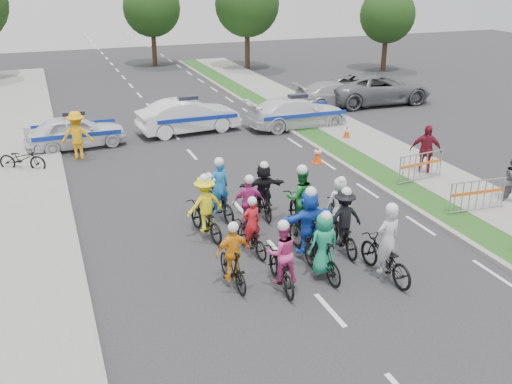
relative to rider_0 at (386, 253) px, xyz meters
name	(u,v)px	position (x,y,z in m)	size (l,w,h in m)	color
ground	(330,310)	(-1.93, -0.82, -0.67)	(90.00, 90.00, 0.00)	#28282B
curb_right	(396,197)	(3.17, 4.18, -0.61)	(0.20, 60.00, 0.12)	gray
grass_strip	(414,195)	(3.87, 4.18, -0.61)	(1.20, 60.00, 0.11)	#214817
sidewalk_right	(458,187)	(5.67, 4.18, -0.60)	(2.40, 60.00, 0.13)	gray
sidewalk_left	(21,257)	(-8.43, 4.18, -0.60)	(3.00, 60.00, 0.13)	gray
rider_0	(386,253)	(0.00, 0.00, 0.00)	(0.83, 2.04, 2.04)	black
rider_1	(323,252)	(-1.43, 0.55, 0.04)	(0.80, 1.77, 1.83)	black
rider_2	(281,262)	(-2.57, 0.48, 0.00)	(0.80, 1.82, 1.81)	black
rider_3	(233,261)	(-3.62, 0.97, 0.00)	(0.89, 1.66, 1.72)	black
rider_4	(343,226)	(-0.28, 1.64, 0.06)	(1.08, 1.88, 1.87)	black
rider_5	(308,228)	(-1.30, 1.67, 0.17)	(1.65, 1.96, 2.02)	black
rider_6	(251,234)	(-2.62, 2.40, -0.12)	(0.79, 1.69, 1.66)	black
rider_7	(339,209)	(0.24, 2.84, -0.01)	(0.76, 1.65, 1.68)	black
rider_8	(300,206)	(-0.83, 3.18, 0.09)	(0.99, 2.09, 2.05)	black
rider_9	(248,210)	(-2.26, 3.59, 0.02)	(0.96, 1.77, 1.80)	black
rider_10	(205,212)	(-3.49, 3.79, 0.07)	(1.16, 1.97, 1.92)	black
rider_11	(263,193)	(-1.45, 4.49, 0.09)	(1.47, 1.75, 1.81)	black
rider_12	(219,198)	(-2.73, 4.88, -0.02)	(0.92, 2.00, 1.97)	black
police_car_0	(76,131)	(-6.21, 13.86, 0.03)	(1.65, 4.09, 1.40)	white
police_car_1	(189,116)	(-1.19, 14.41, 0.10)	(1.62, 4.64, 1.53)	white
police_car_2	(297,112)	(3.85, 13.49, 0.04)	(1.99, 4.89, 1.42)	white
civilian_sedan	(336,94)	(7.57, 16.55, -0.01)	(1.86, 4.57, 1.33)	#A6A6AB
civilian_suv	(377,88)	(10.03, 16.40, 0.16)	(2.76, 6.00, 1.67)	slate
spectator_2	(426,151)	(5.36, 5.74, 0.29)	(1.13, 0.47, 1.92)	maroon
marshal_hiviz	(77,135)	(-6.24, 12.28, 0.29)	(1.24, 0.71, 1.92)	#F6A80C
barrier_1	(477,197)	(4.77, 2.30, -0.11)	(2.00, 0.50, 1.12)	#A5A8AD
barrier_2	(421,168)	(4.77, 5.16, -0.11)	(2.00, 0.50, 1.12)	#A5A8AD
cone_0	(318,154)	(2.39, 8.43, -0.33)	(0.40, 0.40, 0.70)	#F24C0C
cone_1	(347,133)	(4.95, 10.69, -0.33)	(0.40, 0.40, 0.70)	#F24C0C
parked_bike	(22,159)	(-8.34, 11.53, -0.19)	(0.63, 1.82, 0.95)	black
tree_1	(247,4)	(7.07, 29.18, 3.87)	(4.55, 4.55, 6.82)	#382619
tree_2	(387,15)	(16.07, 25.18, 3.17)	(3.85, 3.85, 5.77)	#382619
tree_4	(152,8)	(1.07, 33.18, 3.52)	(4.20, 4.20, 6.30)	#382619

